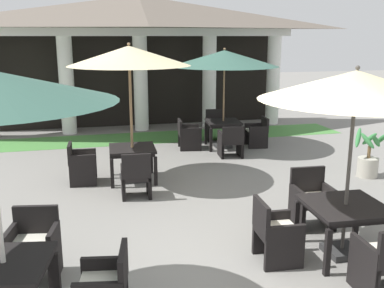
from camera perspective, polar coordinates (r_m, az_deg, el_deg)
The scene contains 20 objects.
ground_plane at distance 5.85m, azimuth 6.32°, elevation -16.89°, with size 60.00×60.00×0.00m, color gray.
background_pavilion at distance 14.35m, azimuth -6.84°, elevation 14.65°, with size 10.25×3.03×4.17m.
lawn_strip at distance 13.38m, azimuth -5.75°, elevation 0.81°, with size 12.05×1.61×0.01m, color #47843D.
patio_table_near_foreground at distance 9.36m, azimuth -7.66°, elevation -0.98°, with size 0.99×0.99×0.71m.
patio_umbrella_near_foreground at distance 9.07m, azimuth -8.05°, elevation 10.95°, with size 2.46×2.46×2.84m.
patio_chair_near_foreground_south at distance 8.41m, azimuth -7.18°, elevation -4.23°, with size 0.57×0.54×0.89m.
patio_chair_near_foreground_west at distance 9.42m, azimuth -13.99°, elevation -2.51°, with size 0.57×0.59×0.85m.
patio_table_mid_left at distance 6.48m, azimuth 19.04°, elevation -8.05°, with size 1.09×1.09×0.74m.
patio_umbrella_mid_left at distance 6.09m, azimuth 20.27°, elevation 6.87°, with size 2.50×2.50×2.61m.
patio_chair_mid_left_north at distance 7.39m, azimuth 15.09°, elevation -7.00°, with size 0.62×0.58×0.92m.
patio_chair_mid_left_west at distance 6.17m, azimuth 10.61°, elevation -11.20°, with size 0.57×0.59×0.87m.
patio_table_mid_right at distance 5.07m, azimuth -22.91°, elevation -14.80°, with size 1.04×1.04×0.75m.
patio_chair_mid_right_north at distance 6.02m, azimuth -19.62°, elevation -12.22°, with size 0.66×0.61×0.88m.
patio_table_far_back at distance 12.06m, azimuth 4.03°, elevation 2.48°, with size 0.98×0.98×0.74m.
patio_umbrella_far_back at distance 11.85m, azimuth 4.18°, elevation 10.84°, with size 2.84×2.84×2.67m.
patio_chair_far_back_north at distance 13.02m, azimuth 3.16°, elevation 2.33°, with size 0.65×0.60×0.87m.
patio_chair_far_back_east at distance 12.34m, azimuth 8.36°, elevation 1.44°, with size 0.59×0.62×0.81m.
patio_chair_far_back_west at distance 11.96m, azimuth -0.47°, elevation 1.21°, with size 0.64×0.65×0.79m.
patio_chair_far_back_south at distance 11.20m, azimuth 5.00°, elevation 0.30°, with size 0.62×0.63×0.81m.
potted_palm_right_edge at distance 10.31m, azimuth 21.64°, elevation -2.01°, with size 0.73×0.71×1.05m.
Camera 1 is at (-1.79, -4.72, 2.97)m, focal length 41.64 mm.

